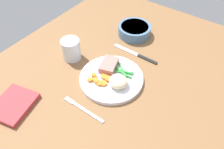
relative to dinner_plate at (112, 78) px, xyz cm
name	(u,v)px	position (x,y,z in cm)	size (l,w,h in cm)	color
dining_table	(107,79)	(-0.40, 2.14, -1.80)	(120.00, 90.00, 2.00)	brown
dinner_plate	(112,78)	(0.00, 0.00, 0.00)	(23.65, 23.65, 1.60)	white
meat_portion	(109,65)	(3.19, 3.72, 2.02)	(8.38, 5.59, 2.44)	#B2756B
mashed_potatoes	(118,81)	(-2.13, -4.26, 2.75)	(6.35, 6.79, 3.90)	beige
carrot_slices	(100,80)	(-4.29, 2.44, 1.30)	(6.67, 7.42, 1.30)	orange
green_beans	(123,71)	(4.07, -1.98, 1.19)	(5.89, 8.98, 0.89)	#2D8C38
fork	(84,109)	(-16.56, -0.26, -0.60)	(1.44, 16.60, 0.40)	silver
knife	(136,54)	(17.02, -0.29, -0.60)	(1.70, 20.50, 0.64)	black
water_glass	(71,50)	(0.44, 20.37, 2.87)	(7.43, 7.43, 8.66)	silver
salad_bowl	(134,30)	(28.53, 7.79, 1.78)	(14.61, 14.61, 4.57)	#4C7299
napkin	(14,105)	(-29.03, 19.86, 0.06)	(13.83, 11.80, 1.71)	#B2383D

